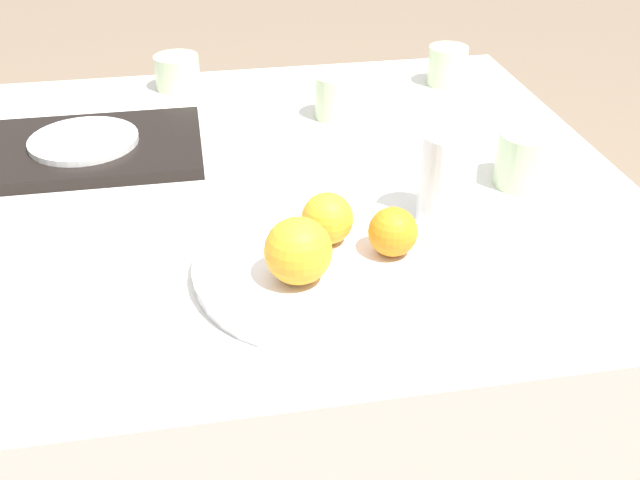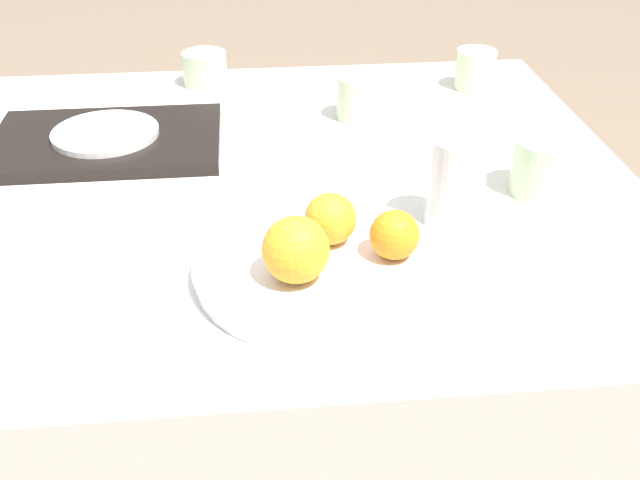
% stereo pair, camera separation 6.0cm
% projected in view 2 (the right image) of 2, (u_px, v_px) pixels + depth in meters
% --- Properties ---
extents(table, '(1.13, 0.98, 0.78)m').
position_uv_depth(table, '(274.00, 369.00, 1.35)').
color(table, silver).
rests_on(table, ground_plane).
extents(fruit_platter, '(0.31, 0.31, 0.03)m').
position_uv_depth(fruit_platter, '(320.00, 264.00, 0.92)').
color(fruit_platter, silver).
rests_on(fruit_platter, table).
extents(orange_0, '(0.08, 0.08, 0.08)m').
position_uv_depth(orange_0, '(296.00, 250.00, 0.86)').
color(orange_0, orange).
rests_on(orange_0, fruit_platter).
extents(orange_1, '(0.07, 0.07, 0.07)m').
position_uv_depth(orange_1, '(330.00, 219.00, 0.93)').
color(orange_1, orange).
rests_on(orange_1, fruit_platter).
extents(orange_2, '(0.06, 0.06, 0.06)m').
position_uv_depth(orange_2, '(394.00, 235.00, 0.91)').
color(orange_2, orange).
rests_on(orange_2, fruit_platter).
extents(water_glass, '(0.08, 0.08, 0.13)m').
position_uv_depth(water_glass, '(456.00, 183.00, 0.99)').
color(water_glass, silver).
rests_on(water_glass, table).
extents(serving_tray, '(0.37, 0.25, 0.02)m').
position_uv_depth(serving_tray, '(107.00, 141.00, 1.23)').
color(serving_tray, black).
rests_on(serving_tray, table).
extents(side_plate, '(0.17, 0.17, 0.01)m').
position_uv_depth(side_plate, '(105.00, 133.00, 1.22)').
color(side_plate, silver).
rests_on(side_plate, serving_tray).
extents(cup_0, '(0.07, 0.07, 0.08)m').
position_uv_depth(cup_0, '(357.00, 98.00, 1.31)').
color(cup_0, '#B7CC9E').
rests_on(cup_0, table).
extents(cup_1, '(0.09, 0.09, 0.06)m').
position_uv_depth(cup_1, '(205.00, 69.00, 1.46)').
color(cup_1, '#B7CC9E').
rests_on(cup_1, table).
extents(cup_2, '(0.08, 0.08, 0.07)m').
position_uv_depth(cup_2, '(475.00, 69.00, 1.44)').
color(cup_2, '#B7CC9E').
rests_on(cup_2, table).
extents(cup_3, '(0.09, 0.09, 0.08)m').
position_uv_depth(cup_3, '(542.00, 167.00, 1.08)').
color(cup_3, '#B7CC9E').
rests_on(cup_3, table).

